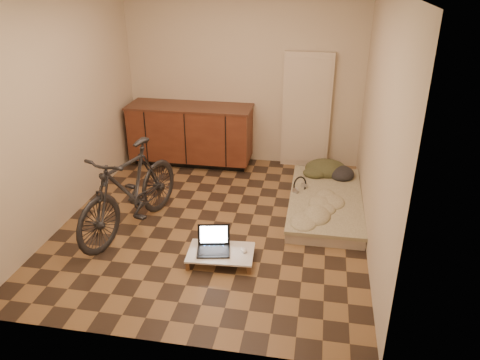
% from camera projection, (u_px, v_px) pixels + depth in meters
% --- Properties ---
extents(room_shell, '(3.50, 4.00, 2.60)m').
position_uv_depth(room_shell, '(212.00, 117.00, 5.06)').
color(room_shell, brown).
rests_on(room_shell, ground).
extents(cabinets, '(1.84, 0.62, 0.91)m').
position_uv_depth(cabinets, '(191.00, 134.00, 7.06)').
color(cabinets, black).
rests_on(cabinets, ground).
extents(appliance_panel, '(0.70, 0.10, 1.70)m').
position_uv_depth(appliance_panel, '(306.00, 111.00, 6.83)').
color(appliance_panel, beige).
rests_on(appliance_panel, ground).
extents(bicycle, '(0.99, 1.82, 1.13)m').
position_uv_depth(bicycle, '(129.00, 185.00, 5.21)').
color(bicycle, black).
rests_on(bicycle, ground).
extents(futon, '(0.90, 1.86, 0.16)m').
position_uv_depth(futon, '(325.00, 202.00, 5.89)').
color(futon, tan).
rests_on(futon, ground).
extents(clothing_pile, '(0.61, 0.51, 0.24)m').
position_uv_depth(clothing_pile, '(330.00, 165.00, 6.45)').
color(clothing_pile, '#3A3B22').
rests_on(clothing_pile, futon).
extents(headphones, '(0.34, 0.34, 0.17)m').
position_uv_depth(headphones, '(300.00, 184.00, 5.98)').
color(headphones, black).
rests_on(headphones, futon).
extents(lap_desk, '(0.71, 0.49, 0.11)m').
position_uv_depth(lap_desk, '(221.00, 253.00, 4.83)').
color(lap_desk, brown).
rests_on(lap_desk, ground).
extents(laptop, '(0.39, 0.36, 0.23)m').
position_uv_depth(laptop, '(214.00, 245.00, 4.84)').
color(laptop, black).
rests_on(laptop, lap_desk).
extents(mouse, '(0.09, 0.12, 0.04)m').
position_uv_depth(mouse, '(244.00, 250.00, 4.82)').
color(mouse, white).
rests_on(mouse, lap_desk).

